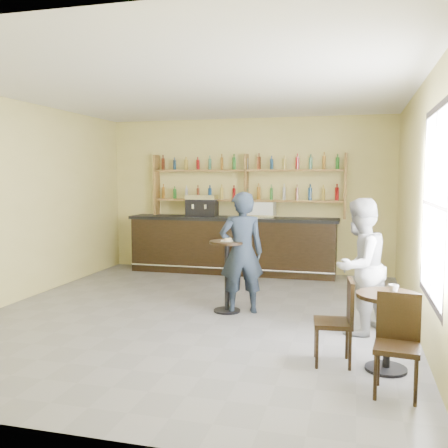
% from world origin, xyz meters
% --- Properties ---
extents(floor, '(7.00, 7.00, 0.00)m').
position_xyz_m(floor, '(0.00, 0.00, 0.00)').
color(floor, slate).
rests_on(floor, ground).
extents(ceiling, '(7.00, 7.00, 0.00)m').
position_xyz_m(ceiling, '(0.00, 0.00, 3.20)').
color(ceiling, white).
rests_on(ceiling, wall_back).
extents(wall_back, '(7.00, 0.00, 7.00)m').
position_xyz_m(wall_back, '(0.00, 3.50, 1.60)').
color(wall_back, '#DCD07D').
rests_on(wall_back, floor).
extents(wall_front, '(7.00, 0.00, 7.00)m').
position_xyz_m(wall_front, '(0.00, -3.50, 1.60)').
color(wall_front, '#DCD07D').
rests_on(wall_front, floor).
extents(wall_left, '(0.00, 7.00, 7.00)m').
position_xyz_m(wall_left, '(-3.00, 0.00, 1.60)').
color(wall_left, '#DCD07D').
rests_on(wall_left, floor).
extents(wall_right, '(0.00, 7.00, 7.00)m').
position_xyz_m(wall_right, '(3.00, 0.00, 1.60)').
color(wall_right, '#DCD07D').
rests_on(wall_right, floor).
extents(window_pane, '(0.00, 2.00, 2.00)m').
position_xyz_m(window_pane, '(2.99, -1.20, 1.70)').
color(window_pane, white).
rests_on(window_pane, wall_right).
extents(window_frame, '(0.04, 1.70, 2.10)m').
position_xyz_m(window_frame, '(2.99, -1.20, 1.70)').
color(window_frame, black).
rests_on(window_frame, wall_right).
extents(shelf_unit, '(4.00, 0.26, 1.40)m').
position_xyz_m(shelf_unit, '(0.00, 3.37, 1.81)').
color(shelf_unit, brown).
rests_on(shelf_unit, wall_back).
extents(liquor_bottles, '(3.68, 0.10, 1.00)m').
position_xyz_m(liquor_bottles, '(0.00, 3.37, 1.98)').
color(liquor_bottles, '#8C5919').
rests_on(liquor_bottles, shelf_unit).
extents(bar_counter, '(4.31, 0.84, 1.17)m').
position_xyz_m(bar_counter, '(-0.24, 3.15, 0.58)').
color(bar_counter, black).
rests_on(bar_counter, floor).
extents(espresso_machine, '(0.65, 0.43, 0.45)m').
position_xyz_m(espresso_machine, '(-0.89, 3.15, 1.39)').
color(espresso_machine, black).
rests_on(espresso_machine, bar_counter).
extents(pastry_case, '(0.57, 0.48, 0.32)m').
position_xyz_m(pastry_case, '(0.38, 3.15, 1.33)').
color(pastry_case, silver).
rests_on(pastry_case, bar_counter).
extents(pedestal_table, '(0.54, 0.54, 1.06)m').
position_xyz_m(pedestal_table, '(0.39, 0.24, 0.53)').
color(pedestal_table, black).
rests_on(pedestal_table, floor).
extents(napkin, '(0.20, 0.20, 0.00)m').
position_xyz_m(napkin, '(0.39, 0.24, 1.06)').
color(napkin, white).
rests_on(napkin, pedestal_table).
extents(donut, '(0.13, 0.13, 0.05)m').
position_xyz_m(donut, '(0.40, 0.23, 1.09)').
color(donut, gold).
rests_on(donut, napkin).
extents(cup_pedestal, '(0.15, 0.15, 0.10)m').
position_xyz_m(cup_pedestal, '(0.53, 0.34, 1.11)').
color(cup_pedestal, white).
rests_on(cup_pedestal, pedestal_table).
extents(man_main, '(0.76, 0.63, 1.78)m').
position_xyz_m(man_main, '(0.61, 0.26, 0.89)').
color(man_main, black).
rests_on(man_main, floor).
extents(cafe_table, '(0.79, 0.79, 0.81)m').
position_xyz_m(cafe_table, '(2.55, -1.52, 0.41)').
color(cafe_table, black).
rests_on(cafe_table, floor).
extents(cup_cafe, '(0.12, 0.12, 0.09)m').
position_xyz_m(cup_cafe, '(2.60, -1.52, 0.86)').
color(cup_cafe, white).
rests_on(cup_cafe, cafe_table).
extents(chair_west, '(0.44, 0.44, 0.91)m').
position_xyz_m(chair_west, '(2.00, -1.47, 0.46)').
color(chair_west, black).
rests_on(chair_west, floor).
extents(chair_south, '(0.44, 0.44, 0.92)m').
position_xyz_m(chair_south, '(2.60, -2.12, 0.46)').
color(chair_south, black).
rests_on(chair_south, floor).
extents(patron_second, '(1.01, 1.06, 1.73)m').
position_xyz_m(patron_second, '(2.27, -0.31, 0.86)').
color(patron_second, '#939398').
rests_on(patron_second, floor).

